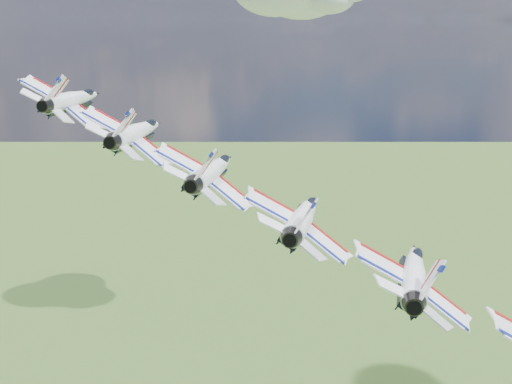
{
  "coord_description": "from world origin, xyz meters",
  "views": [
    {
      "loc": [
        -9.29,
        -95.19,
        166.63
      ],
      "look_at": [
        -2.01,
        -20.1,
        148.39
      ],
      "focal_mm": 50.0,
      "sensor_mm": 36.0,
      "label": 1
    }
  ],
  "objects_px": {
    "jet_0": "(74,99)",
    "jet_3": "(303,216)",
    "jet_4": "(414,273)",
    "jet_1": "(137,132)",
    "jet_2": "(213,170)"
  },
  "relations": [
    {
      "from": "jet_2",
      "to": "jet_4",
      "type": "height_order",
      "value": "jet_2"
    },
    {
      "from": "jet_0",
      "to": "jet_4",
      "type": "relative_size",
      "value": 1.0
    },
    {
      "from": "jet_0",
      "to": "jet_4",
      "type": "distance_m",
      "value": 53.22
    },
    {
      "from": "jet_1",
      "to": "jet_3",
      "type": "bearing_deg",
      "value": -28.13
    },
    {
      "from": "jet_0",
      "to": "jet_1",
      "type": "height_order",
      "value": "jet_0"
    },
    {
      "from": "jet_1",
      "to": "jet_3",
      "type": "height_order",
      "value": "jet_1"
    },
    {
      "from": "jet_1",
      "to": "jet_4",
      "type": "distance_m",
      "value": 39.91
    },
    {
      "from": "jet_0",
      "to": "jet_4",
      "type": "bearing_deg",
      "value": -28.13
    },
    {
      "from": "jet_1",
      "to": "jet_2",
      "type": "relative_size",
      "value": 1.0
    },
    {
      "from": "jet_3",
      "to": "jet_4",
      "type": "xyz_separation_m",
      "value": [
        9.0,
        -9.28,
        -3.14
      ]
    },
    {
      "from": "jet_0",
      "to": "jet_3",
      "type": "relative_size",
      "value": 1.0
    },
    {
      "from": "jet_3",
      "to": "jet_4",
      "type": "relative_size",
      "value": 1.0
    },
    {
      "from": "jet_1",
      "to": "jet_4",
      "type": "relative_size",
      "value": 1.0
    },
    {
      "from": "jet_2",
      "to": "jet_4",
      "type": "xyz_separation_m",
      "value": [
        18.01,
        -18.55,
        -6.29
      ]
    },
    {
      "from": "jet_0",
      "to": "jet_3",
      "type": "bearing_deg",
      "value": -28.13
    }
  ]
}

